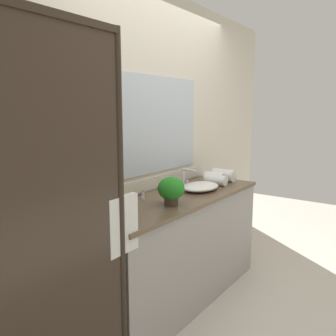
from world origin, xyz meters
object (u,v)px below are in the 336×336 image
Objects in this scene: faucet at (185,181)px; rolled_towel_near_edge at (224,175)px; rolled_towel_middle at (214,177)px; sink_basin at (200,186)px; rolled_towel_far_edge at (216,180)px; potted_plant at (171,189)px; amenity_bottle_conditioner at (143,195)px; amenity_bottle_shampoo at (116,200)px.

faucet is 0.50m from rolled_towel_near_edge.
rolled_towel_middle is (-0.11, 0.05, -0.01)m from rolled_towel_near_edge.
rolled_towel_far_edge is (0.26, -0.01, 0.01)m from sink_basin.
faucet is 0.90× the size of rolled_towel_middle.
rolled_towel_far_edge is (0.26, -0.18, -0.01)m from faucet.
potted_plant is 1.02× the size of rolled_towel_far_edge.
rolled_towel_near_edge is at bearing 7.99° from rolled_towel_far_edge.
amenity_bottle_conditioner is (-0.54, 0.20, 0.00)m from sink_basin.
rolled_towel_middle is (0.37, 0.07, 0.02)m from sink_basin.
faucet is 2.39× the size of amenity_bottle_conditioner.
potted_plant reaches higher than rolled_towel_far_edge.
potted_plant is 0.92m from rolled_towel_middle.
rolled_towel_near_edge reaches higher than amenity_bottle_shampoo.
amenity_bottle_shampoo is at bearing 172.18° from amenity_bottle_conditioner.
amenity_bottle_shampoo is 0.47× the size of rolled_towel_far_edge.
rolled_towel_far_edge reaches higher than sink_basin.
amenity_bottle_conditioner is (-0.00, 0.27, -0.08)m from potted_plant.
sink_basin is 1.99× the size of rolled_towel_middle.
rolled_towel_near_edge is 1.14× the size of rolled_towel_middle.
rolled_towel_near_edge is 1.10× the size of rolled_towel_far_edge.
amenity_bottle_shampoo is 1.30m from rolled_towel_near_edge.
rolled_towel_middle is at bearing 10.45° from sink_basin.
potted_plant is at bearing -172.20° from sink_basin.
amenity_bottle_conditioner is 1.04m from rolled_towel_near_edge.
rolled_towel_near_edge is (1.02, 0.10, -0.06)m from potted_plant.
rolled_towel_far_edge is at bearing 4.67° from potted_plant.
amenity_bottle_shampoo is at bearing 172.03° from rolled_towel_middle.
amenity_bottle_conditioner is at bearing 160.09° from sink_basin.
potted_plant reaches higher than rolled_towel_middle.
amenity_bottle_shampoo reaches higher than amenity_bottle_conditioner.
sink_basin is at bearing -177.35° from rolled_towel_near_edge.
faucet reaches higher than amenity_bottle_shampoo.
amenity_bottle_shampoo is at bearing 163.85° from sink_basin.
potted_plant is 1.03m from rolled_towel_near_edge.
amenity_bottle_conditioner is at bearing 90.54° from potted_plant.
potted_plant is at bearing -49.51° from amenity_bottle_shampoo.
sink_basin is 0.17m from faucet.
rolled_towel_near_edge is at bearing -9.68° from amenity_bottle_conditioner.
rolled_towel_middle is at bearing 8.88° from potted_plant.
amenity_bottle_conditioner is 0.38× the size of rolled_towel_middle.
amenity_bottle_conditioner is at bearing -7.82° from amenity_bottle_shampoo.
rolled_towel_middle is (1.17, -0.16, 0.00)m from amenity_bottle_shampoo.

